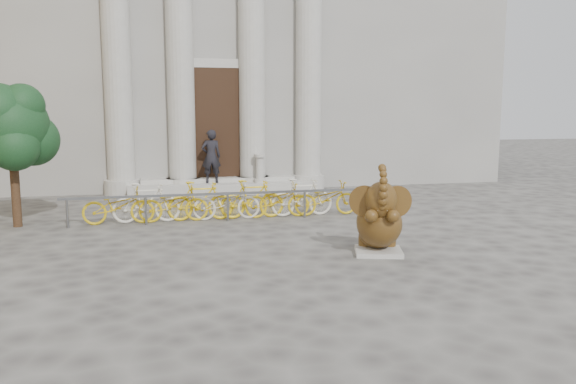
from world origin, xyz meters
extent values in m
plane|color=#474442|center=(0.00, 0.00, 0.00)|extent=(80.00, 80.00, 0.00)
cube|color=gray|center=(0.00, 15.00, 6.00)|extent=(22.00, 10.00, 12.00)
cube|color=black|center=(0.00, 9.92, 2.30)|extent=(2.40, 0.16, 4.00)
cylinder|color=#A8A59E|center=(-3.20, 9.80, 4.00)|extent=(0.90, 0.90, 8.00)
cylinder|color=#A8A59E|center=(-1.20, 9.80, 4.00)|extent=(0.90, 0.90, 8.00)
cylinder|color=#A8A59E|center=(1.20, 9.80, 4.00)|extent=(0.90, 0.90, 8.00)
cylinder|color=#A8A59E|center=(3.20, 9.80, 4.00)|extent=(0.90, 0.90, 8.00)
cube|color=#A8A59E|center=(0.00, 9.40, 0.18)|extent=(6.00, 1.20, 0.36)
cube|color=#A8A59E|center=(2.07, 0.48, 0.04)|extent=(1.08, 1.02, 0.09)
ellipsoid|color=black|center=(2.13, 0.67, 0.35)|extent=(0.92, 0.89, 0.57)
ellipsoid|color=black|center=(2.08, 0.50, 0.60)|extent=(1.12, 1.26, 0.92)
cylinder|color=black|center=(1.94, 0.85, 0.20)|extent=(0.33, 0.33, 0.23)
cylinder|color=black|center=(2.39, 0.71, 0.20)|extent=(0.33, 0.33, 0.23)
cylinder|color=black|center=(1.79, 0.22, 0.78)|extent=(0.36, 0.57, 0.35)
cylinder|color=black|center=(2.16, 0.10, 0.78)|extent=(0.36, 0.57, 0.35)
ellipsoid|color=black|center=(1.99, 0.19, 1.10)|extent=(0.74, 0.72, 0.71)
cylinder|color=black|center=(1.73, 0.38, 1.06)|extent=(0.52, 0.38, 0.60)
cylinder|color=black|center=(2.31, 0.21, 1.06)|extent=(0.60, 0.05, 0.60)
cone|color=beige|center=(1.83, 0.06, 0.96)|extent=(0.07, 0.20, 0.09)
cone|color=beige|center=(2.04, -0.01, 0.96)|extent=(0.16, 0.20, 0.09)
cube|color=slate|center=(-0.36, 4.43, 0.70)|extent=(8.00, 0.06, 0.06)
cylinder|color=slate|center=(-4.16, 4.43, 0.35)|extent=(0.06, 0.06, 0.70)
cylinder|color=slate|center=(-2.36, 4.43, 0.35)|extent=(0.06, 0.06, 0.70)
cylinder|color=slate|center=(-0.36, 4.43, 0.35)|extent=(0.06, 0.06, 0.70)
cylinder|color=slate|center=(1.64, 4.43, 0.35)|extent=(0.06, 0.06, 0.70)
cylinder|color=slate|center=(3.44, 4.43, 0.35)|extent=(0.06, 0.06, 0.70)
imported|color=yellow|center=(-3.01, 4.68, 0.50)|extent=(1.70, 0.50, 1.00)
imported|color=silver|center=(-2.35, 4.68, 0.50)|extent=(1.66, 0.47, 1.00)
imported|color=yellow|center=(-1.68, 4.68, 0.50)|extent=(1.70, 0.50, 1.00)
imported|color=yellow|center=(-1.02, 4.68, 0.50)|extent=(1.66, 0.47, 1.00)
imported|color=silver|center=(-0.36, 4.68, 0.50)|extent=(1.70, 0.50, 1.00)
imported|color=yellow|center=(0.31, 4.68, 0.50)|extent=(1.66, 0.47, 1.00)
imported|color=yellow|center=(0.97, 4.68, 0.50)|extent=(1.70, 0.50, 1.00)
imported|color=silver|center=(1.63, 4.68, 0.50)|extent=(1.66, 0.47, 1.00)
imported|color=yellow|center=(2.30, 4.68, 0.50)|extent=(1.70, 0.50, 1.00)
cylinder|color=#332114|center=(-5.35, 4.89, 1.03)|extent=(0.21, 0.21, 2.06)
sphere|color=black|center=(-5.35, 4.89, 2.41)|extent=(1.72, 1.72, 1.72)
sphere|color=black|center=(-4.95, 5.12, 2.06)|extent=(1.26, 1.26, 1.26)
sphere|color=black|center=(-5.24, 4.54, 1.95)|extent=(1.15, 1.15, 1.15)
sphere|color=black|center=(-5.07, 4.77, 2.87)|extent=(1.03, 1.03, 1.03)
imported|color=black|center=(-0.28, 9.35, 1.25)|extent=(0.67, 0.46, 1.78)
cylinder|color=#A8A59E|center=(1.32, 9.10, 0.42)|extent=(0.39, 0.39, 0.12)
cylinder|color=#A8A59E|center=(1.32, 9.10, 0.80)|extent=(0.27, 0.27, 0.88)
cylinder|color=#A8A59E|center=(1.32, 9.10, 1.27)|extent=(0.39, 0.39, 0.10)
camera|label=1|loc=(-2.07, -9.44, 2.73)|focal=35.00mm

